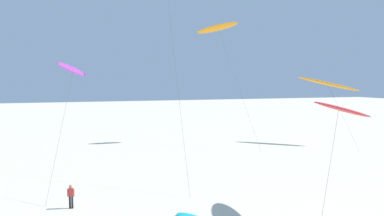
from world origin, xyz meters
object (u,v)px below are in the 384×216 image
at_px(flying_kite_5, 339,108).
at_px(flying_kite_3, 328,84).
at_px(flying_kite_6, 218,28).
at_px(flying_kite_1, 73,70).
at_px(person_near_right, 71,195).

bearing_deg(flying_kite_5, flying_kite_3, 50.73).
bearing_deg(flying_kite_6, flying_kite_1, -142.19).
bearing_deg(flying_kite_6, flying_kite_5, -96.02).
bearing_deg(person_near_right, flying_kite_6, 46.58).
height_order(flying_kite_1, flying_kite_3, flying_kite_1).
bearing_deg(flying_kite_1, flying_kite_6, 37.81).
bearing_deg(flying_kite_3, flying_kite_1, -165.12).
bearing_deg(person_near_right, flying_kite_3, 23.20).
bearing_deg(flying_kite_5, flying_kite_6, 83.98).
xyz_separation_m(flying_kite_5, person_near_right, (-16.83, 6.85, -6.29)).
height_order(flying_kite_1, person_near_right, flying_kite_1).
relative_size(flying_kite_1, person_near_right, 6.30).
height_order(flying_kite_1, flying_kite_5, flying_kite_1).
bearing_deg(flying_kite_5, person_near_right, 157.85).
distance_m(flying_kite_1, person_near_right, 10.69).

